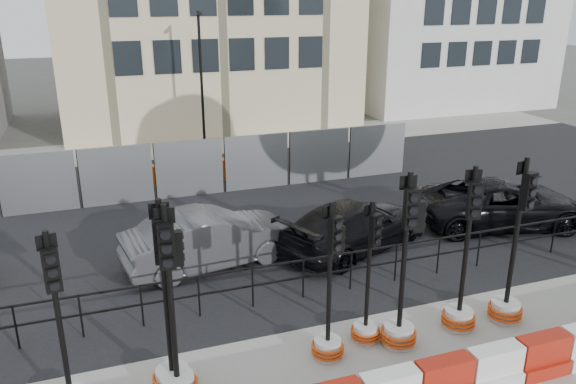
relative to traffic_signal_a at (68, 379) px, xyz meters
name	(u,v)px	position (x,y,z in m)	size (l,w,h in m)	color
ground	(323,325)	(4.99, 1.04, -0.69)	(120.00, 120.00, 0.00)	#51514C
road	(239,211)	(4.99, 8.04, -0.67)	(40.00, 14.00, 0.03)	black
sidewalk_far	(190,145)	(4.99, 17.04, -0.68)	(40.00, 4.00, 0.02)	gray
kerb_railing	(303,272)	(4.99, 2.24, 0.00)	(18.00, 0.04, 1.00)	black
heras_fencing	(219,168)	(4.97, 10.83, 0.00)	(14.33, 1.72, 2.00)	gray
lamp_post_far	(201,78)	(5.49, 16.02, 2.54)	(0.12, 0.56, 6.00)	black
traffic_signal_a	(68,379)	(0.00, 0.00, 0.00)	(0.65, 0.65, 3.32)	#B9B9B5
traffic_signal_b	(171,349)	(1.69, 0.00, 0.18)	(0.71, 0.71, 3.62)	#B9B9B5
traffic_signal_c	(176,361)	(1.73, -0.20, 0.06)	(0.71, 0.71, 3.60)	#B9B9B5
traffic_signal_d	(329,323)	(4.66, 0.00, 0.08)	(0.63, 0.63, 3.20)	#B9B9B5
traffic_signal_e	(367,314)	(5.58, 0.24, -0.06)	(0.59, 0.59, 3.02)	#B9B9B5
traffic_signal_f	(401,307)	(6.14, -0.11, 0.18)	(0.72, 0.72, 3.64)	#B9B9B5
traffic_signal_g	(461,297)	(7.63, 0.01, 0.05)	(0.70, 0.70, 3.56)	#B9B9B5
traffic_signal_h	(509,289)	(8.76, -0.07, 0.07)	(0.72, 0.72, 3.65)	#B9B9B5
car_b	(211,239)	(3.36, 4.64, 0.05)	(4.66, 2.26, 1.47)	#48484D
car_c	(354,226)	(7.26, 4.31, -0.01)	(5.03, 3.55, 1.35)	black
car_d	(502,203)	(12.20, 4.34, 0.02)	(5.49, 3.47, 1.41)	black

